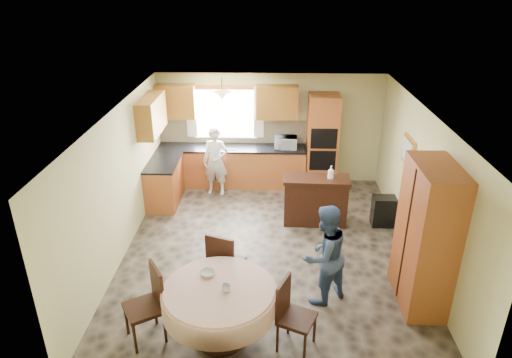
{
  "coord_description": "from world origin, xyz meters",
  "views": [
    {
      "loc": [
        -0.01,
        -6.8,
        4.5
      ],
      "look_at": [
        -0.23,
        0.3,
        1.24
      ],
      "focal_mm": 32.0,
      "sensor_mm": 36.0,
      "label": 1
    }
  ],
  "objects": [
    {
      "name": "counter_back",
      "position": [
        -0.85,
        2.7,
        0.9
      ],
      "size": [
        3.3,
        0.64,
        0.04
      ],
      "primitive_type": "cube",
      "color": "black",
      "rests_on": "base_cab_back"
    },
    {
      "name": "pendant",
      "position": [
        -1.0,
        2.5,
        2.12
      ],
      "size": [
        0.36,
        0.36,
        0.18
      ],
      "primitive_type": "cone",
      "rotation": [
        3.14,
        0.0,
        0.0
      ],
      "color": "beige",
      "rests_on": "ceiling"
    },
    {
      "name": "backsplash",
      "position": [
        -0.85,
        2.99,
        1.18
      ],
      "size": [
        3.3,
        0.02,
        0.55
      ],
      "primitive_type": "cube",
      "color": "beige",
      "rests_on": "wall_back"
    },
    {
      "name": "oven_tower",
      "position": [
        1.15,
        2.69,
        1.06
      ],
      "size": [
        0.66,
        0.62,
        2.12
      ],
      "primitive_type": "cube",
      "color": "#CE7237",
      "rests_on": "floor"
    },
    {
      "name": "microwave",
      "position": [
        0.35,
        2.65,
        1.06
      ],
      "size": [
        0.5,
        0.35,
        0.27
      ],
      "primitive_type": "imported",
      "rotation": [
        0.0,
        0.0,
        -0.03
      ],
      "color": "silver",
      "rests_on": "counter_back"
    },
    {
      "name": "dining_table",
      "position": [
        -0.62,
        -2.16,
        0.66
      ],
      "size": [
        1.47,
        1.47,
        0.84
      ],
      "color": "#3A1C10",
      "rests_on": "floor"
    },
    {
      "name": "cup_table",
      "position": [
        -0.53,
        -2.21,
        0.89
      ],
      "size": [
        0.15,
        0.15,
        0.09
      ],
      "primitive_type": "imported",
      "rotation": [
        0.0,
        0.0,
        -0.4
      ],
      "color": "#B2B2B2",
      "rests_on": "dining_table"
    },
    {
      "name": "chair_right",
      "position": [
        0.3,
        -2.22,
        0.55
      ],
      "size": [
        0.57,
        0.57,
        1.0
      ],
      "rotation": [
        0.0,
        0.0,
        1.15
      ],
      "color": "#3A1C10",
      "rests_on": "floor"
    },
    {
      "name": "wall_cab_right",
      "position": [
        0.15,
        2.83,
        1.91
      ],
      "size": [
        0.9,
        0.33,
        0.72
      ],
      "primitive_type": "cube",
      "color": "#A66A29",
      "rests_on": "wall_back"
    },
    {
      "name": "floor",
      "position": [
        0.0,
        0.0,
        0.0
      ],
      "size": [
        5.0,
        6.0,
        0.01
      ],
      "primitive_type": "cube",
      "color": "brown",
      "rests_on": "ground"
    },
    {
      "name": "bowl_table",
      "position": [
        -0.8,
        -1.89,
        0.87
      ],
      "size": [
        0.23,
        0.23,
        0.06
      ],
      "primitive_type": "imported",
      "rotation": [
        0.0,
        0.0,
        0.17
      ],
      "color": "#B2B2B2",
      "rests_on": "dining_table"
    },
    {
      "name": "ceiling",
      "position": [
        0.0,
        0.0,
        2.5
      ],
      "size": [
        5.0,
        6.0,
        0.01
      ],
      "primitive_type": "cube",
      "color": "white",
      "rests_on": "wall_back"
    },
    {
      "name": "oven_lower",
      "position": [
        1.15,
        2.38,
        0.75
      ],
      "size": [
        0.56,
        0.01,
        0.45
      ],
      "primitive_type": "cube",
      "color": "black",
      "rests_on": "oven_tower"
    },
    {
      "name": "curtain_right",
      "position": [
        -0.25,
        2.93,
        1.65
      ],
      "size": [
        0.22,
        0.02,
        1.15
      ],
      "primitive_type": "cube",
      "color": "white",
      "rests_on": "wall_back"
    },
    {
      "name": "wall_back",
      "position": [
        0.0,
        3.0,
        1.25
      ],
      "size": [
        5.0,
        0.02,
        2.5
      ],
      "primitive_type": "cube",
      "color": "#BEBB7A",
      "rests_on": "floor"
    },
    {
      "name": "oven_upper",
      "position": [
        1.15,
        2.38,
        1.25
      ],
      "size": [
        0.56,
        0.01,
        0.45
      ],
      "primitive_type": "cube",
      "color": "black",
      "rests_on": "oven_tower"
    },
    {
      "name": "bowl_sideboard",
      "position": [
        0.6,
        1.02,
        0.92
      ],
      "size": [
        0.26,
        0.26,
        0.06
      ],
      "primitive_type": "imported",
      "rotation": [
        0.0,
        0.0,
        0.08
      ],
      "color": "#B2B2B2",
      "rests_on": "sideboard"
    },
    {
      "name": "sideboard",
      "position": [
        0.89,
        1.02,
        0.45
      ],
      "size": [
        1.27,
        0.56,
        0.89
      ],
      "primitive_type": "cube",
      "rotation": [
        0.0,
        0.0,
        -0.04
      ],
      "color": "#3A1C10",
      "rests_on": "floor"
    },
    {
      "name": "person_dining",
      "position": [
        0.8,
        -1.28,
        0.78
      ],
      "size": [
        0.96,
        0.93,
        1.56
      ],
      "primitive_type": "imported",
      "rotation": [
        0.0,
        0.0,
        3.79
      ],
      "color": "#354B74",
      "rests_on": "floor"
    },
    {
      "name": "chair_back",
      "position": [
        -0.66,
        -1.2,
        0.59
      ],
      "size": [
        0.59,
        0.59,
        1.07
      ],
      "rotation": [
        0.0,
        0.0,
        2.79
      ],
      "color": "#3A1C10",
      "rests_on": "floor"
    },
    {
      "name": "framed_picture",
      "position": [
        2.47,
        0.85,
        1.57
      ],
      "size": [
        0.06,
        0.62,
        0.51
      ],
      "color": "gold",
      "rests_on": "wall_right"
    },
    {
      "name": "cupboard",
      "position": [
        2.22,
        -1.24,
        1.09
      ],
      "size": [
        0.57,
        1.14,
        2.17
      ],
      "primitive_type": "cube",
      "color": "#CE7237",
      "rests_on": "floor"
    },
    {
      "name": "wall_left",
      "position": [
        -2.5,
        0.0,
        1.25
      ],
      "size": [
        0.02,
        6.0,
        2.5
      ],
      "primitive_type": "cube",
      "color": "#BEBB7A",
      "rests_on": "floor"
    },
    {
      "name": "curtain_left",
      "position": [
        -1.75,
        2.93,
        1.65
      ],
      "size": [
        0.22,
        0.02,
        1.15
      ],
      "primitive_type": "cube",
      "color": "white",
      "rests_on": "wall_back"
    },
    {
      "name": "chair_left",
      "position": [
        -1.55,
        -2.11,
        0.59
      ],
      "size": [
        0.64,
        0.64,
        1.07
      ],
      "rotation": [
        0.0,
        0.0,
        -1.02
      ],
      "color": "#3A1C10",
      "rests_on": "floor"
    },
    {
      "name": "space_heater",
      "position": [
        2.2,
        0.96,
        0.3
      ],
      "size": [
        0.43,
        0.3,
        0.59
      ],
      "primitive_type": "cube",
      "rotation": [
        0.0,
        0.0,
        -0.0
      ],
      "color": "black",
      "rests_on": "floor"
    },
    {
      "name": "base_cab_back",
      "position": [
        -0.85,
        2.7,
        0.44
      ],
      "size": [
        3.3,
        0.6,
        0.88
      ],
      "primitive_type": "cube",
      "color": "#CE7237",
      "rests_on": "floor"
    },
    {
      "name": "base_cab_left",
      "position": [
        -2.2,
        1.8,
        0.44
      ],
      "size": [
        0.6,
        1.2,
        0.88
      ],
      "primitive_type": "cube",
      "color": "#CE7237",
      "rests_on": "floor"
    },
    {
      "name": "wall_right",
      "position": [
        2.5,
        0.0,
        1.25
      ],
      "size": [
        0.02,
        6.0,
        2.5
      ],
      "primitive_type": "cube",
      "color": "#BEBB7A",
      "rests_on": "floor"
    },
    {
      "name": "wall_front",
      "position": [
        0.0,
        -3.0,
        1.25
      ],
      "size": [
        5.0,
        0.02,
        2.5
      ],
      "primitive_type": "cube",
      "color": "#BEBB7A",
      "rests_on": "floor"
    },
    {
      "name": "window",
      "position": [
        -1.0,
        2.98,
        1.6
      ],
      "size": [
        1.4,
        0.03,
        1.1
      ],
      "primitive_type": "cube",
      "color": "white",
      "rests_on": "wall_back"
    },
    {
      "name": "wall_cab_left",
      "position": [
        -2.05,
        2.83,
        1.91
      ],
      "size": [
        0.85,
        0.33,
        0.72
      ],
      "primitive_type": "cube",
      "color": "#A66A29",
      "rests_on": "wall_back"
    },
    {
      "name": "person_sink",
      "position": [
        -1.16,
        2.25,
        0.75
      ],
      "size": [
        0.59,
        0.42,
        1.5
      ],
      "primitive_type": "imported",
      "rotation": [
        0.0,
        0.0,
        -0.11
      ],
      "color": "silver",
      "rests_on": "floor"
    },
    {
      "name": "wall_cab_side",
      "position": [
        -2.33,
        1.8,
        1.91
      ],
      "size": [
        0.33,
        1.2,
        0.72
      ],
      "primitive_type": "cube",
      "color": "#A66A29",
      "rests_on": "wall_left"
    },
    {
      "name": "counter_left",
      "position": [
        -2.2,
        1.8,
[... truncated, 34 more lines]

